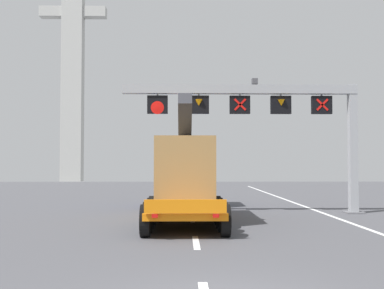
{
  "coord_description": "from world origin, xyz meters",
  "views": [
    {
      "loc": [
        -0.76,
        -8.58,
        2.5
      ],
      "look_at": [
        -0.33,
        14.44,
        3.37
      ],
      "focal_mm": 45.68,
      "sensor_mm": 36.0,
      "label": 1
    }
  ],
  "objects": [
    {
      "name": "edge_line_right",
      "position": [
        6.2,
        12.0,
        0.01
      ],
      "size": [
        0.2,
        63.0,
        0.01
      ],
      "primitive_type": "cube",
      "color": "silver",
      "rests_on": "ground"
    },
    {
      "name": "bridge_pylon_distant",
      "position": [
        -15.84,
        57.87,
        19.04
      ],
      "size": [
        9.0,
        2.0,
        37.29
      ],
      "color": "#B7B7B2",
      "rests_on": "ground"
    },
    {
      "name": "lane_markings",
      "position": [
        -0.34,
        19.58,
        0.01
      ],
      "size": [
        0.2,
        53.76,
        0.01
      ],
      "color": "silver",
      "rests_on": "ground"
    },
    {
      "name": "overhead_lane_gantry",
      "position": [
        3.41,
        15.55,
        5.21
      ],
      "size": [
        11.92,
        0.9,
        6.7
      ],
      "color": "#9EA0A5",
      "rests_on": "ground"
    },
    {
      "name": "heavy_haul_truck_orange",
      "position": [
        -0.68,
        15.34,
        1.99
      ],
      "size": [
        3.02,
        14.06,
        5.3
      ],
      "color": "orange",
      "rests_on": "ground"
    }
  ]
}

